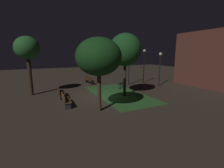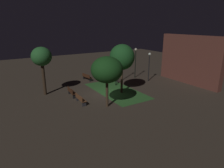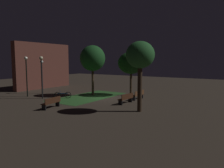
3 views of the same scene
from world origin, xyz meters
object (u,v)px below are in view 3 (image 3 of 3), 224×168
object	(u,v)px
tree_back_right	(131,63)
lamp_post_near_wall	(42,70)
bench_by_lamp	(126,98)
lamp_post_plaza_west	(42,70)
lamp_post_plaza_east	(26,69)
tree_near_wall	(140,56)
bicycle	(63,95)
tree_back_left	(93,58)
bench_front_right	(52,102)
bench_corner	(138,95)

from	to	relation	value
tree_back_right	lamp_post_near_wall	size ratio (longest dim) A/B	1.24
bench_by_lamp	lamp_post_plaza_west	size ratio (longest dim) A/B	0.43
bench_by_lamp	lamp_post_plaza_west	bearing A→B (deg)	106.28
lamp_post_plaza_east	lamp_post_near_wall	distance (m)	2.40
tree_near_wall	lamp_post_plaza_east	world-z (taller)	tree_near_wall
lamp_post_near_wall	bicycle	world-z (taller)	lamp_post_near_wall
tree_back_left	lamp_post_near_wall	size ratio (longest dim) A/B	1.41
bench_by_lamp	lamp_post_near_wall	world-z (taller)	lamp_post_near_wall
bench_front_right	bench_by_lamp	bearing A→B (deg)	-39.53
lamp_post_near_wall	tree_near_wall	bearing A→B (deg)	-97.88
tree_back_left	lamp_post_plaza_east	distance (m)	6.99
bench_corner	tree_back_right	world-z (taller)	tree_back_right
bench_by_lamp	tree_back_right	xyz separation A→B (m)	(4.37, 1.88, 3.05)
tree_back_right	lamp_post_plaza_west	size ratio (longest dim) A/B	1.12
bicycle	bench_corner	bearing A→B (deg)	-61.28
bench_by_lamp	tree_near_wall	xyz separation A→B (m)	(-2.02, -2.29, 3.63)
bench_by_lamp	lamp_post_plaza_east	bearing A→B (deg)	103.48
lamp_post_near_wall	lamp_post_plaza_west	distance (m)	3.55
bench_corner	tree_back_right	distance (m)	4.08
bench_corner	lamp_post_near_wall	xyz separation A→B (m)	(-2.59, 11.01, 2.19)
bench_corner	lamp_post_plaza_east	distance (m)	11.89
lamp_post_near_wall	bench_front_right	bearing A→B (deg)	-124.13
bench_corner	tree_near_wall	world-z (taller)	tree_near_wall
bench_by_lamp	tree_back_right	size ratio (longest dim) A/B	0.38
bench_corner	bench_front_right	size ratio (longest dim) A/B	0.98
bench_by_lamp	lamp_post_near_wall	size ratio (longest dim) A/B	0.48
tree_back_right	tree_back_left	xyz separation A→B (m)	(-2.50, 3.34, 0.49)
tree_near_wall	lamp_post_near_wall	distance (m)	13.51
bench_by_lamp	lamp_post_near_wall	distance (m)	11.23
lamp_post_near_wall	tree_back_right	bearing A→B (deg)	-63.50
bench_by_lamp	lamp_post_plaza_west	distance (m)	8.95
bench_front_right	lamp_post_near_wall	distance (m)	8.70
tree_near_wall	lamp_post_near_wall	xyz separation A→B (m)	(1.84, 13.30, -1.44)
tree_near_wall	tree_back_right	size ratio (longest dim) A/B	1.10
bench_corner	lamp_post_plaza_east	world-z (taller)	lamp_post_plaza_east
tree_near_wall	lamp_post_plaza_east	size ratio (longest dim) A/B	1.23
bench_by_lamp	bench_corner	xyz separation A→B (m)	(2.41, -0.00, 0.00)
lamp_post_plaza_east	lamp_post_plaza_west	distance (m)	2.27
lamp_post_plaza_east	lamp_post_near_wall	bearing A→B (deg)	11.40
tree_near_wall	lamp_post_plaza_west	bearing A→B (deg)	92.12
tree_back_right	lamp_post_plaza_east	size ratio (longest dim) A/B	1.12
bench_front_right	tree_back_left	bearing A→B (deg)	9.84
bench_corner	lamp_post_plaza_west	xyz separation A→B (m)	(-4.82, 8.27, 2.42)
bench_front_right	bicycle	xyz separation A→B (m)	(3.68, 2.59, -0.14)
tree_back_right	tree_back_left	bearing A→B (deg)	126.83
tree_back_right	bench_corner	bearing A→B (deg)	-136.27
tree_back_left	lamp_post_plaza_west	xyz separation A→B (m)	(-4.28, 3.05, -1.12)
tree_near_wall	bicycle	world-z (taller)	tree_near_wall
tree_near_wall	lamp_post_plaza_west	world-z (taller)	tree_near_wall
bench_by_lamp	bench_front_right	size ratio (longest dim) A/B	0.99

